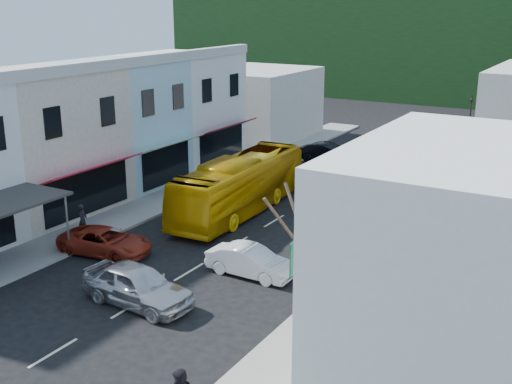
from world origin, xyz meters
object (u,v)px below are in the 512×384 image
at_px(car_silver, 138,288).
at_px(car_red, 105,240).
at_px(bus, 240,186).
at_px(direction_sign, 297,281).
at_px(pedestrian_left, 83,221).
at_px(car_white, 251,261).
at_px(traffic_signal, 469,127).
at_px(street_tree, 312,262).

relative_size(car_silver, car_red, 0.96).
xyz_separation_m(bus, direction_sign, (8.87, -10.39, 0.27)).
bearing_deg(direction_sign, pedestrian_left, 161.15).
distance_m(car_white, direction_sign, 5.01).
distance_m(pedestrian_left, direction_sign, 13.73).
height_order(car_silver, traffic_signal, traffic_signal).
distance_m(car_white, pedestrian_left, 9.66).
bearing_deg(traffic_signal, pedestrian_left, 78.43).
bearing_deg(car_white, car_red, 101.39).
distance_m(direction_sign, traffic_signal, 30.39).
bearing_deg(street_tree, car_white, 135.75).
distance_m(car_white, car_red, 7.43).
relative_size(car_red, direction_sign, 1.26).
relative_size(street_tree, traffic_signal, 1.53).
relative_size(car_white, car_red, 0.96).
relative_size(car_white, pedestrian_left, 2.59).
xyz_separation_m(car_white, traffic_signal, (3.21, 27.33, 1.72)).
bearing_deg(traffic_signal, car_white, 96.57).
bearing_deg(bus, car_silver, -80.77).
xyz_separation_m(car_silver, direction_sign, (6.28, 1.65, 1.12)).
relative_size(car_silver, street_tree, 0.59).
xyz_separation_m(car_red, street_tree, (12.72, -3.93, 3.01)).
bearing_deg(car_silver, car_white, -23.96).
bearing_deg(car_silver, pedestrian_left, 63.04).
relative_size(car_silver, car_white, 1.00).
height_order(car_silver, street_tree, street_tree).
height_order(direction_sign, traffic_signal, traffic_signal).
bearing_deg(car_red, street_tree, -114.81).
bearing_deg(bus, direction_sign, -52.44).
bearing_deg(pedestrian_left, street_tree, -131.03).
relative_size(car_white, traffic_signal, 0.91).
height_order(car_silver, car_white, same).
relative_size(car_silver, pedestrian_left, 2.59).
distance_m(bus, car_silver, 12.35).
distance_m(bus, pedestrian_left, 9.05).
bearing_deg(pedestrian_left, car_white, -110.62).
bearing_deg(pedestrian_left, direction_sign, -124.22).
bearing_deg(car_red, traffic_signal, -27.81).
xyz_separation_m(pedestrian_left, street_tree, (15.06, -4.83, 2.71)).
distance_m(pedestrian_left, traffic_signal, 30.63).
bearing_deg(car_white, car_silver, 153.27).
height_order(pedestrian_left, street_tree, street_tree).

